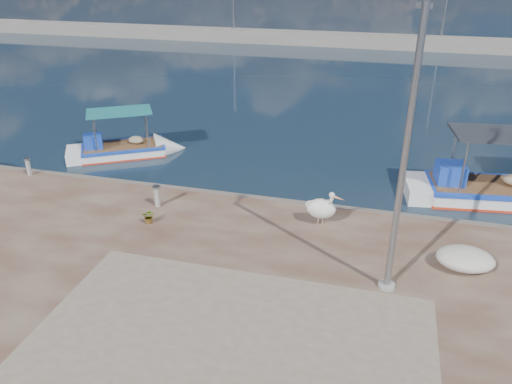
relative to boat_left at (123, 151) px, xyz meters
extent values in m
plane|color=#162635|center=(7.53, -8.54, -0.19)|extent=(1400.00, 1400.00, 0.00)
cube|color=gray|center=(8.53, -11.54, 0.32)|extent=(9.00, 7.00, 0.01)
cube|color=gray|center=(7.53, 31.46, 0.41)|extent=(120.00, 2.20, 1.20)
cylinder|color=gray|center=(-4.47, 31.46, 3.81)|extent=(0.16, 0.16, 7.00)
cylinder|color=gray|center=(15.53, 31.46, 3.81)|extent=(0.16, 0.16, 7.00)
cube|color=white|center=(0.04, 0.03, -0.12)|extent=(5.16, 3.99, 0.82)
cube|color=#1B3FB1|center=(0.04, 0.03, 0.24)|extent=(3.98, 3.31, 0.12)
cube|color=#B83016|center=(0.04, 0.03, -0.17)|extent=(3.97, 3.29, 0.10)
cube|color=#1B3FB1|center=(-1.03, -0.62, 0.59)|extent=(1.07, 1.07, 0.61)
cube|color=#196367|center=(0.04, 0.03, 1.85)|extent=(3.17, 2.76, 0.07)
cube|color=white|center=(15.47, -0.53, -0.11)|extent=(6.60, 2.91, 1.04)
cube|color=#1B3FB1|center=(15.47, -0.53, 0.36)|extent=(4.84, 2.74, 0.15)
cube|color=#B83016|center=(15.47, -0.53, -0.17)|extent=(4.83, 2.72, 0.13)
cube|color=#1B3FB1|center=(13.89, -0.74, 0.80)|extent=(1.11, 1.11, 0.77)
cube|color=#21242A|center=(15.47, -0.53, 2.39)|extent=(3.74, 2.43, 0.09)
cylinder|color=tan|center=(9.63, -4.85, 0.46)|extent=(0.04, 0.04, 0.31)
cylinder|color=tan|center=(9.77, -4.90, 0.46)|extent=(0.04, 0.04, 0.31)
ellipsoid|color=silver|center=(9.70, -4.88, 0.86)|extent=(1.05, 0.83, 0.66)
cylinder|color=silver|center=(9.97, -4.97, 1.19)|extent=(0.24, 0.18, 0.56)
sphere|color=silver|center=(10.01, -4.98, 1.43)|extent=(0.19, 0.19, 0.19)
cone|color=#DF8756|center=(10.22, -5.05, 1.38)|extent=(0.45, 0.23, 0.14)
cylinder|color=gray|center=(11.86, -7.75, 3.81)|extent=(0.16, 0.16, 7.00)
cylinder|color=gray|center=(11.86, -7.75, 0.36)|extent=(0.44, 0.44, 0.10)
cube|color=gray|center=(11.86, -7.10, 7.16)|extent=(0.35, 0.18, 0.12)
cylinder|color=gray|center=(4.13, -5.08, 0.67)|extent=(0.19, 0.19, 0.72)
cylinder|color=gray|center=(4.13, -5.08, 1.03)|extent=(0.25, 0.25, 0.06)
cylinder|color=gray|center=(-1.82, -3.94, 0.65)|extent=(0.17, 0.17, 0.67)
cylinder|color=gray|center=(-1.82, -3.94, 0.98)|extent=(0.23, 0.23, 0.06)
imported|color=#33722D|center=(4.39, -6.23, 0.55)|extent=(0.44, 0.39, 0.47)
ellipsoid|color=silver|center=(13.88, -6.30, 0.60)|extent=(1.55, 1.16, 0.58)
camera|label=1|loc=(11.30, -18.87, 8.21)|focal=35.00mm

